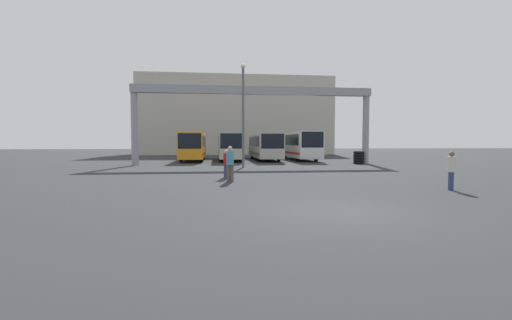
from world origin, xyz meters
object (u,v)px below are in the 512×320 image
object	(u,v)px
bus_slot_2	(264,145)
tire_stack	(359,158)
bus_slot_1	(229,145)
pedestrian_mid_left	(226,163)
bus_slot_0	(193,145)
bus_slot_3	(300,144)
pedestrian_near_right	(451,170)
lamp_post	(243,111)
pedestrian_mid_right	(230,163)

from	to	relation	value
bus_slot_2	tire_stack	world-z (taller)	bus_slot_2
bus_slot_1	pedestrian_mid_left	xyz separation A→B (m)	(-0.94, -19.99, -0.88)
pedestrian_mid_left	bus_slot_2	bearing A→B (deg)	35.66
bus_slot_2	bus_slot_0	bearing A→B (deg)	-173.72
bus_slot_2	pedestrian_mid_left	world-z (taller)	bus_slot_2
bus_slot_1	bus_slot_3	xyz separation A→B (m)	(8.06, -0.81, 0.11)
bus_slot_3	pedestrian_mid_left	world-z (taller)	bus_slot_3
bus_slot_3	tire_stack	bearing A→B (deg)	-63.64
bus_slot_1	pedestrian_near_right	world-z (taller)	bus_slot_1
pedestrian_mid_left	lamp_post	size ratio (longest dim) A/B	0.19
bus_slot_0	bus_slot_3	size ratio (longest dim) A/B	0.93
bus_slot_1	bus_slot_2	size ratio (longest dim) A/B	1.05
bus_slot_2	pedestrian_near_right	distance (m)	26.16
bus_slot_1	bus_slot_3	size ratio (longest dim) A/B	1.15
bus_slot_1	pedestrian_mid_right	bearing A→B (deg)	-92.11
pedestrian_mid_right	tire_stack	bearing A→B (deg)	56.54
bus_slot_0	lamp_post	xyz separation A→B (m)	(4.70, -10.56, 2.79)
pedestrian_mid_right	pedestrian_mid_left	distance (m)	1.86
bus_slot_0	pedestrian_mid_left	bearing A→B (deg)	-80.67
pedestrian_mid_right	pedestrian_mid_left	size ratio (longest dim) A/B	1.14
pedestrian_mid_left	bus_slot_3	bearing A→B (deg)	24.69
bus_slot_0	pedestrian_mid_left	world-z (taller)	bus_slot_0
bus_slot_3	pedestrian_near_right	distance (m)	25.29
bus_slot_0	bus_slot_2	world-z (taller)	bus_slot_0
pedestrian_mid_left	tire_stack	world-z (taller)	pedestrian_mid_left
bus_slot_1	lamp_post	world-z (taller)	lamp_post
bus_slot_1	bus_slot_2	xyz separation A→B (m)	(4.03, -0.30, -0.01)
bus_slot_0	bus_slot_3	distance (m)	12.09
bus_slot_2	tire_stack	distance (m)	11.43
bus_slot_0	tire_stack	distance (m)	17.56
bus_slot_0	pedestrian_mid_left	xyz separation A→B (m)	(3.09, -18.80, -0.88)
bus_slot_1	bus_slot_3	distance (m)	8.10
pedestrian_mid_left	tire_stack	distance (m)	17.20
bus_slot_1	lamp_post	distance (m)	12.08
bus_slot_0	pedestrian_mid_left	distance (m)	19.08
pedestrian_near_right	tire_stack	size ratio (longest dim) A/B	1.37
pedestrian_mid_left	lamp_post	xyz separation A→B (m)	(1.61, 8.25, 3.67)
pedestrian_near_right	tire_stack	xyz separation A→B (m)	(3.52, 17.56, -0.27)
pedestrian_mid_left	tire_stack	bearing A→B (deg)	1.63
tire_stack	lamp_post	size ratio (longest dim) A/B	0.14
pedestrian_mid_right	tire_stack	distance (m)	18.39
tire_stack	lamp_post	bearing A→B (deg)	-163.99
bus_slot_2	pedestrian_mid_right	world-z (taller)	bus_slot_2
lamp_post	pedestrian_near_right	bearing A→B (deg)	-61.81
pedestrian_near_right	pedestrian_mid_right	size ratio (longest dim) A/B	0.89
tire_stack	pedestrian_mid_right	bearing A→B (deg)	-133.61
bus_slot_2	tire_stack	bearing A→B (deg)	-46.35
pedestrian_mid_right	lamp_post	bearing A→B (deg)	91.83
bus_slot_0	pedestrian_near_right	size ratio (longest dim) A/B	6.10
tire_stack	pedestrian_near_right	bearing A→B (deg)	-101.34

